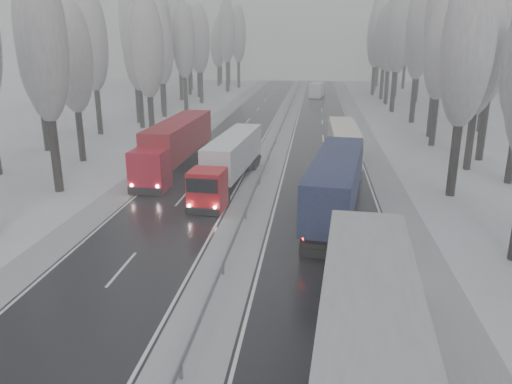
% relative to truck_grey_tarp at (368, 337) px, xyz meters
% --- Properties ---
extents(carriageway_right, '(7.50, 200.00, 0.03)m').
position_rel_truck_grey_tarp_xyz_m(carriageway_right, '(-0.84, 26.72, -2.63)').
color(carriageway_right, black).
rests_on(carriageway_right, ground).
extents(carriageway_left, '(7.50, 200.00, 0.03)m').
position_rel_truck_grey_tarp_xyz_m(carriageway_left, '(-11.34, 26.72, -2.63)').
color(carriageway_left, black).
rests_on(carriageway_left, ground).
extents(median_slush, '(3.00, 200.00, 0.04)m').
position_rel_truck_grey_tarp_xyz_m(median_slush, '(-6.09, 26.72, -2.62)').
color(median_slush, '#AAAEB3').
rests_on(median_slush, ground).
extents(shoulder_right, '(2.40, 200.00, 0.04)m').
position_rel_truck_grey_tarp_xyz_m(shoulder_right, '(4.11, 26.72, -2.62)').
color(shoulder_right, '#AAAEB3').
rests_on(shoulder_right, ground).
extents(shoulder_left, '(2.40, 200.00, 0.04)m').
position_rel_truck_grey_tarp_xyz_m(shoulder_left, '(-16.29, 26.72, -2.62)').
color(shoulder_left, '#AAAEB3').
rests_on(shoulder_left, ground).
extents(median_guardrail, '(0.12, 200.00, 0.76)m').
position_rel_truck_grey_tarp_xyz_m(median_guardrail, '(-6.09, 26.71, -2.05)').
color(median_guardrail, slate).
rests_on(median_guardrail, ground).
extents(tree_18, '(3.60, 3.60, 16.58)m').
position_rel_truck_grey_tarp_xyz_m(tree_18, '(8.42, 23.75, 8.06)').
color(tree_18, black).
rests_on(tree_18, ground).
extents(tree_20, '(3.60, 3.60, 15.71)m').
position_rel_truck_grey_tarp_xyz_m(tree_20, '(11.81, 31.89, 7.50)').
color(tree_20, black).
rests_on(tree_20, ground).
extents(tree_21, '(3.60, 3.60, 18.62)m').
position_rel_truck_grey_tarp_xyz_m(tree_21, '(14.03, 35.89, 9.36)').
color(tree_21, black).
rests_on(tree_21, ground).
extents(tree_22, '(3.60, 3.60, 15.86)m').
position_rel_truck_grey_tarp_xyz_m(tree_22, '(10.93, 42.32, 7.60)').
color(tree_22, black).
rests_on(tree_22, ground).
extents(tree_23, '(3.60, 3.60, 13.55)m').
position_rel_truck_grey_tarp_xyz_m(tree_23, '(17.22, 46.32, 6.12)').
color(tree_23, black).
rests_on(tree_23, ground).
extents(tree_24, '(3.60, 3.60, 20.49)m').
position_rel_truck_grey_tarp_xyz_m(tree_24, '(11.81, 47.74, 10.54)').
color(tree_24, black).
rests_on(tree_24, ground).
extents(tree_25, '(3.60, 3.60, 19.44)m').
position_rel_truck_grey_tarp_xyz_m(tree_25, '(18.72, 51.74, 9.88)').
color(tree_25, black).
rests_on(tree_25, ground).
extents(tree_26, '(3.60, 3.60, 18.78)m').
position_rel_truck_grey_tarp_xyz_m(tree_26, '(11.47, 57.99, 9.46)').
color(tree_26, black).
rests_on(tree_26, ground).
extents(tree_27, '(3.60, 3.60, 17.62)m').
position_rel_truck_grey_tarp_xyz_m(tree_27, '(18.63, 61.99, 8.72)').
color(tree_27, black).
rests_on(tree_27, ground).
extents(tree_28, '(3.60, 3.60, 19.62)m').
position_rel_truck_grey_tarp_xyz_m(tree_28, '(10.25, 68.68, 9.99)').
color(tree_28, black).
rests_on(tree_28, ground).
extents(tree_29, '(3.60, 3.60, 18.11)m').
position_rel_truck_grey_tarp_xyz_m(tree_29, '(17.62, 72.68, 9.03)').
color(tree_29, black).
rests_on(tree_29, ground).
extents(tree_30, '(3.60, 3.60, 17.86)m').
position_rel_truck_grey_tarp_xyz_m(tree_30, '(10.47, 78.42, 8.87)').
color(tree_30, black).
rests_on(tree_30, ground).
extents(tree_31, '(3.60, 3.60, 18.58)m').
position_rel_truck_grey_tarp_xyz_m(tree_31, '(16.39, 82.42, 9.33)').
color(tree_31, black).
rests_on(tree_31, ground).
extents(tree_32, '(3.60, 3.60, 17.33)m').
position_rel_truck_grey_tarp_xyz_m(tree_32, '(10.54, 85.93, 8.54)').
color(tree_32, black).
rests_on(tree_32, ground).
extents(tree_33, '(3.60, 3.60, 14.33)m').
position_rel_truck_grey_tarp_xyz_m(tree_33, '(13.68, 89.93, 6.62)').
color(tree_33, black).
rests_on(tree_33, ground).
extents(tree_34, '(3.60, 3.60, 17.63)m').
position_rel_truck_grey_tarp_xyz_m(tree_34, '(9.64, 93.04, 8.73)').
color(tree_34, black).
rests_on(tree_34, ground).
extents(tree_35, '(3.60, 3.60, 18.25)m').
position_rel_truck_grey_tarp_xyz_m(tree_35, '(18.85, 97.04, 9.12)').
color(tree_35, black).
rests_on(tree_35, ground).
extents(tree_36, '(3.60, 3.60, 20.23)m').
position_rel_truck_grey_tarp_xyz_m(tree_36, '(10.95, 102.88, 10.38)').
color(tree_36, black).
rests_on(tree_36, ground).
extents(tree_37, '(3.60, 3.60, 16.37)m').
position_rel_truck_grey_tarp_xyz_m(tree_37, '(17.93, 106.88, 7.92)').
color(tree_37, black).
rests_on(tree_37, ground).
extents(tree_38, '(3.60, 3.60, 17.97)m').
position_rel_truck_grey_tarp_xyz_m(tree_38, '(12.64, 113.45, 8.95)').
color(tree_38, black).
rests_on(tree_38, ground).
extents(tree_39, '(3.60, 3.60, 16.19)m').
position_rel_truck_grey_tarp_xyz_m(tree_39, '(15.46, 117.45, 7.81)').
color(tree_39, black).
rests_on(tree_39, ground).
extents(tree_58, '(3.60, 3.60, 17.21)m').
position_rel_truck_grey_tarp_xyz_m(tree_58, '(-21.22, 21.29, 8.46)').
color(tree_58, black).
rests_on(tree_58, ground).
extents(tree_60, '(3.60, 3.60, 14.84)m').
position_rel_truck_grey_tarp_xyz_m(tree_60, '(-23.84, 30.92, 6.95)').
color(tree_60, black).
rests_on(tree_60, ground).
extents(tree_61, '(3.60, 3.60, 13.95)m').
position_rel_truck_grey_tarp_xyz_m(tree_61, '(-29.61, 34.92, 6.37)').
color(tree_61, black).
rests_on(tree_61, ground).
extents(tree_62, '(3.60, 3.60, 16.04)m').
position_rel_truck_grey_tarp_xyz_m(tree_62, '(-20.03, 40.45, 7.71)').
color(tree_62, black).
rests_on(tree_62, ground).
extents(tree_63, '(3.60, 3.60, 16.88)m').
position_rel_truck_grey_tarp_xyz_m(tree_63, '(-27.94, 44.45, 8.25)').
color(tree_63, black).
rests_on(tree_63, ground).
extents(tree_64, '(3.60, 3.60, 15.42)m').
position_rel_truck_grey_tarp_xyz_m(tree_64, '(-24.35, 49.44, 7.31)').
color(tree_64, black).
rests_on(tree_64, ground).
extents(tree_65, '(3.60, 3.60, 19.48)m').
position_rel_truck_grey_tarp_xyz_m(tree_65, '(-26.14, 53.44, 9.90)').
color(tree_65, black).
rests_on(tree_65, ground).
extents(tree_66, '(3.60, 3.60, 15.23)m').
position_rel_truck_grey_tarp_xyz_m(tree_66, '(-24.25, 59.07, 7.19)').
color(tree_66, black).
rests_on(tree_66, ground).
extents(tree_67, '(3.60, 3.60, 17.09)m').
position_rel_truck_grey_tarp_xyz_m(tree_67, '(-25.63, 63.07, 8.39)').
color(tree_67, black).
rests_on(tree_67, ground).
extents(tree_68, '(3.60, 3.60, 16.65)m').
position_rel_truck_grey_tarp_xyz_m(tree_68, '(-22.67, 65.83, 8.10)').
color(tree_68, black).
rests_on(tree_68, ground).
extents(tree_69, '(3.60, 3.60, 19.35)m').
position_rel_truck_grey_tarp_xyz_m(tree_69, '(-27.51, 69.83, 9.82)').
color(tree_69, black).
rests_on(tree_69, ground).
extents(tree_70, '(3.60, 3.60, 17.09)m').
position_rel_truck_grey_tarp_xyz_m(tree_70, '(-22.42, 75.91, 8.38)').
color(tree_70, black).
rests_on(tree_70, ground).
extents(tree_71, '(3.60, 3.60, 19.61)m').
position_rel_truck_grey_tarp_xyz_m(tree_71, '(-27.18, 79.91, 9.98)').
color(tree_71, black).
rests_on(tree_71, ground).
extents(tree_72, '(3.60, 3.60, 15.11)m').
position_rel_truck_grey_tarp_xyz_m(tree_72, '(-25.02, 85.26, 7.12)').
color(tree_72, black).
rests_on(tree_72, ground).
extents(tree_73, '(3.60, 3.60, 17.22)m').
position_rel_truck_grey_tarp_xyz_m(tree_73, '(-27.91, 89.26, 8.46)').
color(tree_73, black).
rests_on(tree_73, ground).
extents(tree_74, '(3.60, 3.60, 19.68)m').
position_rel_truck_grey_tarp_xyz_m(tree_74, '(-21.16, 96.05, 10.03)').
color(tree_74, black).
rests_on(tree_74, ground).
extents(tree_75, '(3.60, 3.60, 18.60)m').
position_rel_truck_grey_tarp_xyz_m(tree_75, '(-30.29, 100.05, 9.35)').
color(tree_75, black).
rests_on(tree_75, ground).
extents(tree_76, '(3.60, 3.60, 18.55)m').
position_rel_truck_grey_tarp_xyz_m(tree_76, '(-20.14, 105.44, 9.31)').
color(tree_76, black).
rests_on(tree_76, ground).
extents(tree_77, '(3.60, 3.60, 14.32)m').
position_rel_truck_grey_tarp_xyz_m(tree_77, '(-25.75, 109.44, 6.62)').
color(tree_77, black).
rests_on(tree_77, ground).
extents(tree_78, '(3.60, 3.60, 19.55)m').
position_rel_truck_grey_tarp_xyz_m(tree_78, '(-23.65, 112.03, 9.95)').
color(tree_78, black).
rests_on(tree_78, ground).
extents(tree_79, '(3.60, 3.60, 17.07)m').
position_rel_truck_grey_tarp_xyz_m(tree_79, '(-26.42, 116.03, 8.37)').
color(tree_79, black).
rests_on(tree_79, ground).
extents(truck_grey_tarp, '(4.01, 17.79, 4.53)m').
position_rel_truck_grey_tarp_xyz_m(truck_grey_tarp, '(0.00, 0.00, 0.00)').
color(truck_grey_tarp, '#424246').
rests_on(truck_grey_tarp, ground).
extents(truck_blue_box, '(4.66, 16.64, 4.23)m').
position_rel_truck_grey_tarp_xyz_m(truck_blue_box, '(-0.26, 18.14, -0.17)').
color(truck_blue_box, '#1D1F48').
rests_on(truck_blue_box, ground).
extents(truck_cream_box, '(2.49, 14.54, 3.72)m').
position_rel_truck_grey_tarp_xyz_m(truck_cream_box, '(0.80, 32.62, -0.47)').
color(truck_cream_box, beige).
rests_on(truck_cream_box, ground).
extents(box_truck_distant, '(3.32, 7.89, 2.86)m').
position_rel_truck_grey_tarp_xyz_m(box_truck_distant, '(-1.65, 87.57, -1.19)').
color(box_truck_distant, silver).
rests_on(box_truck_distant, ground).
extents(truck_red_white, '(3.33, 14.74, 3.75)m').
position_rel_truck_grey_tarp_xyz_m(truck_red_white, '(-8.38, 24.74, -0.45)').
color(truck_red_white, '#B90A12').
rests_on(truck_red_white, ground).
extents(truck_red_red, '(3.04, 16.75, 4.28)m').
position_rel_truck_grey_tarp_xyz_m(truck_red_red, '(-13.94, 28.59, -0.15)').
color(truck_red_red, '#A9091C').
rests_on(truck_red_red, ground).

